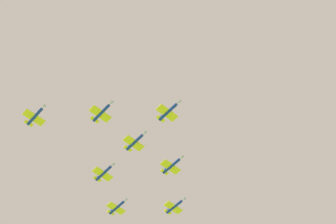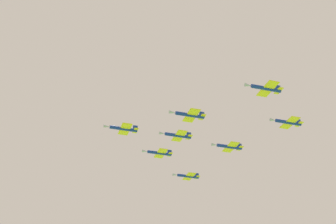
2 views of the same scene
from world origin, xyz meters
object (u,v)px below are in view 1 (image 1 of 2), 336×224
jet_starboard_inner (102,113)px  jet_port_outer (135,142)px  jet_lead (168,112)px  jet_port_trail (104,173)px  jet_center_rear (35,116)px  jet_starboard_trail (117,207)px  jet_starboard_outer (175,207)px  jet_port_inner (172,166)px

jet_starboard_inner → jet_port_outer: bearing=-174.3°
jet_lead → jet_port_trail: 36.62m
jet_port_outer → jet_center_rear: jet_center_rear is taller
jet_port_trail → jet_starboard_trail: (5.65, 20.54, 2.68)m
jet_port_trail → jet_starboard_outer: bearing=174.3°
jet_starboard_inner → jet_port_trail: 26.10m
jet_starboard_trail → jet_port_outer: bearing=62.2°
jet_starboard_outer → jet_port_outer: bearing=24.2°
jet_lead → jet_starboard_outer: 47.05m
jet_lead → jet_starboard_trail: jet_starboard_trail is taller
jet_lead → jet_center_rear: jet_center_rear is taller
jet_center_rear → jet_port_trail: size_ratio=1.00×
jet_port_outer → jet_starboard_trail: 35.73m
jet_lead → jet_port_outer: size_ratio=1.00×
jet_center_rear → jet_starboard_inner: bearing=135.0°
jet_center_rear → jet_port_trail: 33.50m
jet_port_inner → jet_starboard_inner: 33.37m
jet_starboard_outer → jet_starboard_inner: bearing=18.4°
jet_starboard_inner → jet_port_outer: 16.74m
jet_port_outer → jet_starboard_outer: size_ratio=1.00×
jet_starboard_outer → jet_port_trail: bearing=-5.7°
jet_port_inner → jet_port_trail: (-25.19, 6.39, 0.19)m
jet_starboard_inner → jet_starboard_trail: (7.39, 46.46, 0.22)m
jet_starboard_outer → jet_center_rear: (-53.86, -39.07, 0.14)m
jet_port_inner → jet_port_outer: (-14.44, -8.42, 1.73)m
jet_port_outer → jet_port_inner: bearing=174.3°
jet_port_outer → jet_lead: bearing=90.0°
jet_starboard_outer → jet_port_trail: (-28.88, -16.84, -1.87)m
jet_starboard_outer → jet_starboard_trail: (-23.23, 3.70, 0.81)m
jet_port_outer → jet_center_rear: 36.48m
jet_starboard_inner → jet_starboard_trail: jet_starboard_trail is taller
jet_lead → jet_port_trail: bearing=-90.0°
jet_starboard_outer → jet_port_trail: size_ratio=1.00×
jet_port_trail → jet_starboard_trail: jet_starboard_trail is taller
jet_starboard_inner → jet_starboard_outer: bearing=-161.6°
jet_lead → jet_port_inner: (3.70, 23.23, -1.42)m
jet_port_inner → jet_port_trail: bearing=-50.2°
jet_lead → jet_port_trail: jet_lead is taller
jet_starboard_inner → jet_starboard_trail: bearing=-135.0°
jet_port_trail → jet_port_inner: bearing=129.8°
jet_lead → jet_starboard_outer: jet_starboard_outer is taller
jet_lead → jet_port_outer: bearing=-90.0°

